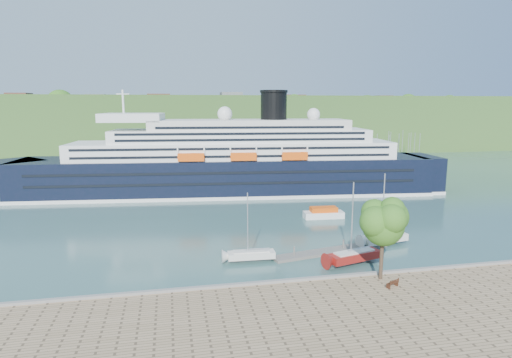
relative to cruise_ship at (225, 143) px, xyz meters
name	(u,v)px	position (x,y,z in m)	size (l,w,h in m)	color
ground	(321,286)	(3.97, -53.53, -11.92)	(400.00, 400.00, 0.00)	#2B4D49
far_hillside	(207,124)	(3.97, 91.47, 0.08)	(400.00, 50.00, 24.00)	#2F5522
quay_coping	(322,278)	(3.97, -53.73, -10.77)	(220.00, 0.50, 0.30)	slate
cruise_ship	(225,143)	(0.00, 0.00, 0.00)	(106.18, 15.46, 23.84)	black
park_bench	(392,283)	(10.70, -57.38, -10.41)	(1.59, 0.65, 1.02)	#462414
promenade_tree	(383,235)	(10.54, -55.03, -5.78)	(6.21, 6.21, 10.29)	#306019
floating_pontoon	(331,251)	(9.37, -42.94, -11.72)	(17.82, 2.18, 0.40)	gray
sailboat_white_near	(251,229)	(-2.40, -44.19, -7.45)	(6.93, 1.92, 8.95)	silver
sailboat_red	(355,225)	(10.64, -47.70, -6.72)	(8.06, 2.24, 10.41)	maroon
sailboat_white_far	(386,211)	(18.22, -41.58, -6.76)	(7.99, 2.22, 10.33)	silver
tender_launch	(324,212)	(14.79, -25.14, -10.90)	(7.38, 2.52, 2.04)	#ED510D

